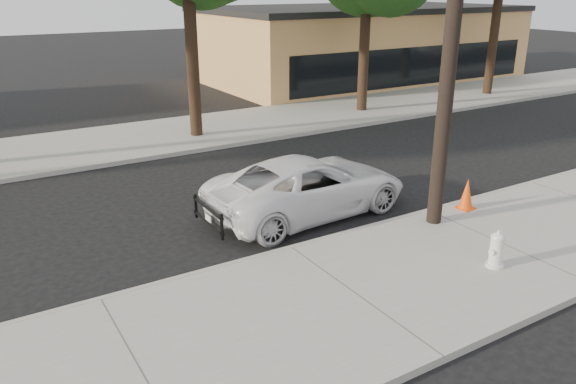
% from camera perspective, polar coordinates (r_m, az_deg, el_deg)
% --- Properties ---
extents(ground, '(120.00, 120.00, 0.00)m').
position_cam_1_polar(ground, '(13.75, -4.34, -2.85)').
color(ground, black).
rests_on(ground, ground).
extents(near_sidewalk, '(90.00, 4.40, 0.15)m').
position_cam_1_polar(near_sidewalk, '(10.48, 6.70, -10.42)').
color(near_sidewalk, gray).
rests_on(near_sidewalk, ground).
extents(far_sidewalk, '(90.00, 5.00, 0.15)m').
position_cam_1_polar(far_sidewalk, '(21.28, -14.96, 5.17)').
color(far_sidewalk, gray).
rests_on(far_sidewalk, ground).
extents(curb_near, '(90.00, 0.12, 0.16)m').
position_cam_1_polar(curb_near, '(12.06, 0.27, -5.90)').
color(curb_near, '#9E9B93').
rests_on(curb_near, ground).
extents(building_main, '(18.00, 10.00, 4.00)m').
position_cam_1_polar(building_main, '(35.02, 7.25, 14.65)').
color(building_main, tan).
rests_on(building_main, ground).
extents(utility_pole, '(1.40, 0.34, 9.00)m').
position_cam_1_polar(utility_pole, '(12.67, 16.44, 16.36)').
color(utility_pole, black).
rests_on(utility_pole, near_sidewalk).
extents(police_cruiser, '(5.32, 2.70, 1.44)m').
position_cam_1_polar(police_cruiser, '(13.90, 2.08, 0.64)').
color(police_cruiser, white).
rests_on(police_cruiser, ground).
extents(fire_hydrant, '(0.39, 0.35, 0.73)m').
position_cam_1_polar(fire_hydrant, '(11.82, 20.40, -5.57)').
color(fire_hydrant, silver).
rests_on(fire_hydrant, near_sidewalk).
extents(traffic_cone, '(0.44, 0.44, 0.77)m').
position_cam_1_polar(traffic_cone, '(14.57, 17.70, -0.22)').
color(traffic_cone, '#F44C0C').
rests_on(traffic_cone, near_sidewalk).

